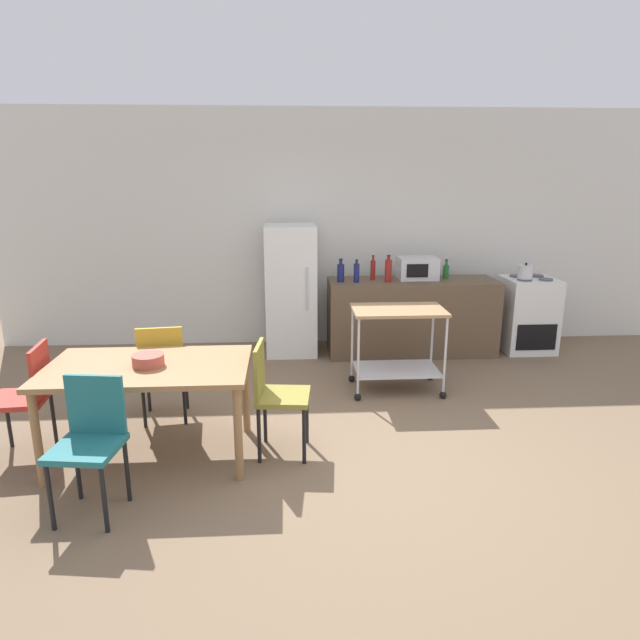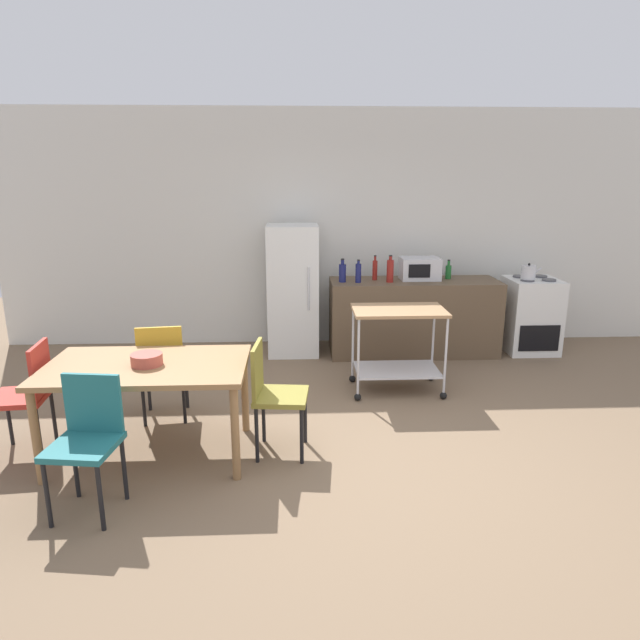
# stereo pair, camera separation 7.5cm
# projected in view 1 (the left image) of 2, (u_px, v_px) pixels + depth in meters

# --- Properties ---
(ground_plane) EXTENTS (12.00, 12.00, 0.00)m
(ground_plane) POSITION_uv_depth(u_px,v_px,m) (367.00, 460.00, 4.26)
(ground_plane) COLOR brown
(back_wall) EXTENTS (8.40, 0.12, 2.90)m
(back_wall) POSITION_uv_depth(u_px,v_px,m) (334.00, 229.00, 6.97)
(back_wall) COLOR silver
(back_wall) RESTS_ON ground_plane
(kitchen_counter) EXTENTS (2.00, 0.64, 0.90)m
(kitchen_counter) POSITION_uv_depth(u_px,v_px,m) (411.00, 317.00, 6.71)
(kitchen_counter) COLOR brown
(kitchen_counter) RESTS_ON ground_plane
(dining_table) EXTENTS (1.50, 0.90, 0.75)m
(dining_table) POSITION_uv_depth(u_px,v_px,m) (148.00, 375.00, 4.16)
(dining_table) COLOR olive
(dining_table) RESTS_ON ground_plane
(chair_mustard) EXTENTS (0.45, 0.45, 0.89)m
(chair_mustard) POSITION_uv_depth(u_px,v_px,m) (163.00, 365.00, 4.81)
(chair_mustard) COLOR gold
(chair_mustard) RESTS_ON ground_plane
(chair_olive) EXTENTS (0.44, 0.44, 0.89)m
(chair_olive) POSITION_uv_depth(u_px,v_px,m) (275.00, 391.00, 4.25)
(chair_olive) COLOR olive
(chair_olive) RESTS_ON ground_plane
(chair_red) EXTENTS (0.43, 0.43, 0.89)m
(chair_red) POSITION_uv_depth(u_px,v_px,m) (27.00, 393.00, 4.21)
(chair_red) COLOR #B72D23
(chair_red) RESTS_ON ground_plane
(chair_teal) EXTENTS (0.45, 0.45, 0.89)m
(chair_teal) POSITION_uv_depth(u_px,v_px,m) (90.00, 437.00, 3.51)
(chair_teal) COLOR #1E666B
(chair_teal) RESTS_ON ground_plane
(stove_oven) EXTENTS (0.60, 0.61, 0.92)m
(stove_oven) POSITION_uv_depth(u_px,v_px,m) (527.00, 314.00, 6.81)
(stove_oven) COLOR white
(stove_oven) RESTS_ON ground_plane
(refrigerator) EXTENTS (0.60, 0.63, 1.55)m
(refrigerator) POSITION_uv_depth(u_px,v_px,m) (291.00, 290.00, 6.63)
(refrigerator) COLOR white
(refrigerator) RESTS_ON ground_plane
(kitchen_cart) EXTENTS (0.91, 0.57, 0.85)m
(kitchen_cart) POSITION_uv_depth(u_px,v_px,m) (397.00, 336.00, 5.49)
(kitchen_cart) COLOR #A37A51
(kitchen_cart) RESTS_ON ground_plane
(bottle_sparkling_water) EXTENTS (0.08, 0.08, 0.27)m
(bottle_sparkling_water) POSITION_uv_depth(u_px,v_px,m) (341.00, 272.00, 6.46)
(bottle_sparkling_water) COLOR navy
(bottle_sparkling_water) RESTS_ON kitchen_counter
(bottle_soda) EXTENTS (0.07, 0.07, 0.27)m
(bottle_soda) POSITION_uv_depth(u_px,v_px,m) (357.00, 273.00, 6.43)
(bottle_soda) COLOR navy
(bottle_soda) RESTS_ON kitchen_counter
(bottle_wine) EXTENTS (0.06, 0.06, 0.29)m
(bottle_wine) POSITION_uv_depth(u_px,v_px,m) (373.00, 269.00, 6.59)
(bottle_wine) COLOR maroon
(bottle_wine) RESTS_ON kitchen_counter
(bottle_hot_sauce) EXTENTS (0.08, 0.08, 0.32)m
(bottle_hot_sauce) POSITION_uv_depth(u_px,v_px,m) (388.00, 270.00, 6.45)
(bottle_hot_sauce) COLOR maroon
(bottle_hot_sauce) RESTS_ON kitchen_counter
(microwave) EXTENTS (0.46, 0.35, 0.26)m
(microwave) POSITION_uv_depth(u_px,v_px,m) (417.00, 268.00, 6.63)
(microwave) COLOR silver
(microwave) RESTS_ON kitchen_counter
(bottle_sesame_oil) EXTENTS (0.07, 0.07, 0.23)m
(bottle_sesame_oil) POSITION_uv_depth(u_px,v_px,m) (446.00, 271.00, 6.68)
(bottle_sesame_oil) COLOR #1E6628
(bottle_sesame_oil) RESTS_ON kitchen_counter
(fruit_bowl) EXTENTS (0.23, 0.23, 0.09)m
(fruit_bowl) POSITION_uv_depth(u_px,v_px,m) (148.00, 360.00, 4.10)
(fruit_bowl) COLOR #B24C3F
(fruit_bowl) RESTS_ON dining_table
(kettle) EXTENTS (0.24, 0.17, 0.19)m
(kettle) POSITION_uv_depth(u_px,v_px,m) (526.00, 272.00, 6.57)
(kettle) COLOR silver
(kettle) RESTS_ON stove_oven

